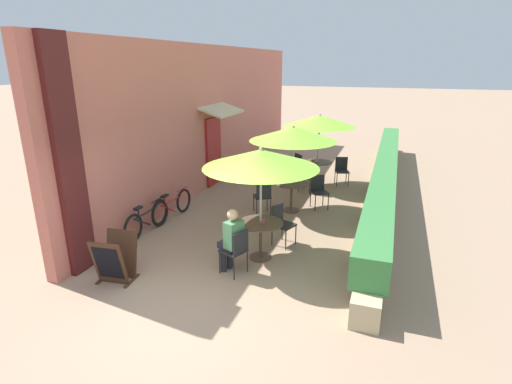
% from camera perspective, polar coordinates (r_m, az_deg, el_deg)
% --- Properties ---
extents(ground_plane, '(120.00, 120.00, 0.00)m').
position_cam_1_polar(ground_plane, '(6.62, -10.79, -16.39)').
color(ground_plane, '#9E7F66').
extents(cafe_facade_wall, '(0.98, 14.32, 4.20)m').
position_cam_1_polar(cafe_facade_wall, '(12.99, -5.74, 10.83)').
color(cafe_facade_wall, '#C66B5B').
rests_on(cafe_facade_wall, ground_plane).
extents(planter_hedge, '(0.60, 13.32, 1.01)m').
position_cam_1_polar(planter_hedge, '(12.15, 17.91, 2.04)').
color(planter_hedge, tan).
rests_on(planter_hedge, ground_plane).
extents(patio_table_near, '(0.88, 0.88, 0.76)m').
position_cam_1_polar(patio_table_near, '(7.81, 0.66, -5.56)').
color(patio_table_near, brown).
rests_on(patio_table_near, ground_plane).
extents(patio_umbrella_near, '(2.18, 2.18, 2.24)m').
position_cam_1_polar(patio_umbrella_near, '(7.35, 0.70, 4.78)').
color(patio_umbrella_near, '#B7B7BC').
rests_on(patio_umbrella_near, ground_plane).
extents(cafe_chair_near_left, '(0.52, 0.52, 0.87)m').
position_cam_1_polar(cafe_chair_near_left, '(7.26, -2.83, -8.05)').
color(cafe_chair_near_left, '#232328').
rests_on(cafe_chair_near_left, ground_plane).
extents(seated_patron_near_left, '(0.49, 0.44, 1.25)m').
position_cam_1_polar(seated_patron_near_left, '(7.26, -3.50, -6.59)').
color(seated_patron_near_left, '#23232D').
rests_on(seated_patron_near_left, ground_plane).
extents(cafe_chair_near_right, '(0.52, 0.52, 0.87)m').
position_cam_1_polar(cafe_chair_near_right, '(8.45, 3.64, -4.19)').
color(cafe_chair_near_right, '#232328').
rests_on(cafe_chair_near_right, ground_plane).
extents(coffee_cup_near, '(0.07, 0.07, 0.09)m').
position_cam_1_polar(coffee_cup_near, '(7.67, 1.12, -4.23)').
color(coffee_cup_near, '#B73D3D').
rests_on(coffee_cup_near, patio_table_near).
extents(patio_table_mid, '(0.88, 0.88, 0.76)m').
position_cam_1_polar(patio_table_mid, '(10.32, 5.09, 0.34)').
color(patio_table_mid, brown).
rests_on(patio_table_mid, ground_plane).
extents(patio_umbrella_mid, '(2.18, 2.18, 2.24)m').
position_cam_1_polar(patio_umbrella_mid, '(9.98, 5.32, 8.25)').
color(patio_umbrella_mid, '#B7B7BC').
rests_on(patio_umbrella_mid, ground_plane).
extents(cafe_chair_mid_left, '(0.55, 0.55, 0.87)m').
position_cam_1_polar(cafe_chair_mid_left, '(10.07, 0.98, -0.42)').
color(cafe_chair_mid_left, '#232328').
rests_on(cafe_chair_mid_left, ground_plane).
extents(cafe_chair_mid_right, '(0.55, 0.55, 0.87)m').
position_cam_1_polar(cafe_chair_mid_right, '(10.66, 8.95, 0.42)').
color(cafe_chair_mid_right, '#232328').
rests_on(cafe_chair_mid_right, ground_plane).
extents(patio_table_far, '(0.88, 0.88, 0.76)m').
position_cam_1_polar(patio_table_far, '(12.62, 8.75, 3.51)').
color(patio_table_far, brown).
rests_on(patio_table_far, ground_plane).
extents(patio_umbrella_far, '(2.18, 2.18, 2.24)m').
position_cam_1_polar(patio_umbrella_far, '(12.34, 9.08, 10.00)').
color(patio_umbrella_far, '#B7B7BC').
rests_on(patio_umbrella_far, ground_plane).
extents(cafe_chair_far_left, '(0.56, 0.56, 0.87)m').
position_cam_1_polar(cafe_chair_far_left, '(13.20, 6.43, 3.97)').
color(cafe_chair_far_left, '#232328').
rests_on(cafe_chair_far_left, ground_plane).
extents(cafe_chair_far_right, '(0.47, 0.47, 0.87)m').
position_cam_1_polar(cafe_chair_far_right, '(11.91, 7.62, 2.37)').
color(cafe_chair_far_right, '#232328').
rests_on(cafe_chair_far_right, ground_plane).
extents(cafe_chair_far_back, '(0.50, 0.50, 0.87)m').
position_cam_1_polar(cafe_chair_far_back, '(12.83, 12.15, 3.27)').
color(cafe_chair_far_back, '#232328').
rests_on(cafe_chair_far_back, ground_plane).
extents(coffee_cup_far, '(0.07, 0.07, 0.09)m').
position_cam_1_polar(coffee_cup_far, '(12.47, 8.10, 4.42)').
color(coffee_cup_far, '#B73D3D').
rests_on(coffee_cup_far, patio_table_far).
extents(bicycle_leaning, '(0.10, 1.65, 0.72)m').
position_cam_1_polar(bicycle_leaning, '(9.35, -15.34, -3.77)').
color(bicycle_leaning, black).
rests_on(bicycle_leaning, ground_plane).
extents(bicycle_second, '(0.17, 1.63, 0.70)m').
position_cam_1_polar(bicycle_second, '(10.05, -11.90, -2.01)').
color(bicycle_second, black).
rests_on(bicycle_second, ground_plane).
extents(menu_board, '(0.66, 0.69, 0.85)m').
position_cam_1_polar(menu_board, '(7.53, -19.44, -8.96)').
color(menu_board, '#422819').
rests_on(menu_board, ground_plane).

